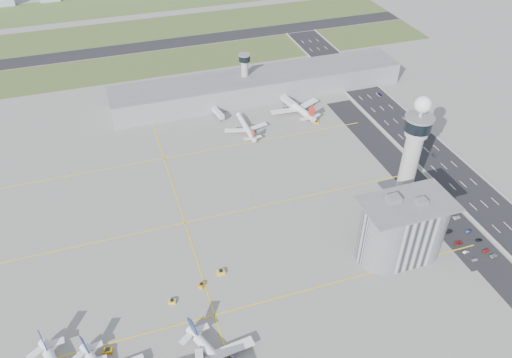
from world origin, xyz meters
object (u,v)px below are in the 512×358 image
object	(u,v)px
airplane_far_a	(246,124)
car_hw_4	(325,64)
car_lot_4	(438,220)
car_lot_8	(479,240)
tug_0	(108,351)
tug_2	(201,285)
tug_5	(316,122)
car_lot_2	(459,243)
car_lot_3	(449,231)
car_lot_5	(431,212)
car_lot_1	(466,252)
car_hw_2	(380,95)
airplane_far_b	(295,102)
car_lot_7	(486,251)
car_lot_9	(469,231)
tug_4	(253,127)
jet_bridge_far_0	(214,110)
car_lot_10	(457,217)
jet_bridge_far_1	(282,99)
secondary_tower	(245,72)
car_lot_6	(494,256)
tug_1	(172,301)
tug_3	(221,272)
control_tower	(412,150)
car_hw_1	(434,155)
car_lot_11	(449,212)
car_lot_0	(475,260)

from	to	relation	value
airplane_far_a	car_hw_4	world-z (taller)	airplane_far_a
car_lot_4	car_lot_8	bearing A→B (deg)	-150.62
tug_0	tug_2	distance (m)	47.36
tug_5	car_lot_2	size ratio (longest dim) A/B	0.72
car_lot_3	car_lot_5	distance (m)	15.58
tug_2	car_lot_2	world-z (taller)	tug_2
car_lot_1	car_hw_2	xyz separation A→B (m)	(39.94, 152.44, -0.03)
airplane_far_b	tug_2	bearing A→B (deg)	131.90
car_lot_7	car_lot_9	distance (m)	13.93
tug_0	car_hw_4	distance (m)	285.90
car_lot_3	tug_4	bearing A→B (deg)	16.73
car_lot_4	car_hw_4	bearing A→B (deg)	-7.41
airplane_far_a	jet_bridge_far_0	size ratio (longest dim) A/B	2.46
tug_0	tug_2	xyz separation A→B (m)	(42.62, 20.67, -0.13)
tug_2	car_lot_10	world-z (taller)	tug_2
jet_bridge_far_1	car_lot_4	bearing A→B (deg)	2.57
secondary_tower	car_lot_6	bearing A→B (deg)	-71.33
jet_bridge_far_0	tug_1	bearing A→B (deg)	-31.07
tug_2	tug_5	bearing A→B (deg)	-95.89
secondary_tower	tug_3	xyz separation A→B (m)	(-61.41, -158.52, -17.79)
car_lot_1	car_lot_8	bearing A→B (deg)	-75.78
tug_1	car_lot_9	xyz separation A→B (m)	(149.00, -3.65, -0.31)
secondary_tower	tug_4	bearing A→B (deg)	-100.40
airplane_far_b	jet_bridge_far_0	xyz separation A→B (m)	(-54.24, 12.70, -3.47)
car_lot_5	car_lot_6	distance (m)	37.75
car_lot_10	tug_3	bearing A→B (deg)	89.35
car_lot_5	car_hw_2	size ratio (longest dim) A/B	0.84
car_lot_4	tug_4	bearing A→B (deg)	27.65
control_tower	car_lot_9	world-z (taller)	control_tower
tug_5	car_lot_2	distance (m)	126.76
jet_bridge_far_0	airplane_far_a	bearing A→B (deg)	17.81
tug_1	car_hw_4	size ratio (longest dim) A/B	0.97
car_lot_9	tug_4	bearing A→B (deg)	22.25
tug_1	tug_4	world-z (taller)	tug_4
car_hw_1	tug_4	bearing A→B (deg)	147.80
car_hw_2	tug_1	bearing A→B (deg)	-141.61
car_lot_8	airplane_far_b	bearing A→B (deg)	20.76
car_lot_7	car_lot_11	bearing A→B (deg)	-7.45
tug_5	car_hw_2	xyz separation A→B (m)	(60.03, 21.20, -0.34)
control_tower	airplane_far_a	size ratio (longest dim) A/B	1.87
tug_4	car_lot_0	size ratio (longest dim) A/B	1.11
airplane_far_a	car_hw_4	size ratio (longest dim) A/B	10.71
car_lot_7	car_lot_8	size ratio (longest dim) A/B	1.17
airplane_far_b	secondary_tower	bearing A→B (deg)	28.88
tug_5	car_lot_8	distance (m)	130.27
car_lot_4	car_lot_10	xyz separation A→B (m)	(10.32, -1.05, 0.02)
car_lot_9	car_hw_4	xyz separation A→B (m)	(13.56, 200.47, -0.04)
car_lot_1	car_hw_4	size ratio (longest dim) A/B	1.12
control_tower	airplane_far_a	bearing A→B (deg)	119.90
control_tower	tug_2	size ratio (longest dim) A/B	20.79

